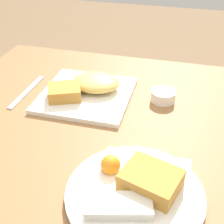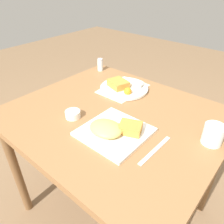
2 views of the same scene
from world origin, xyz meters
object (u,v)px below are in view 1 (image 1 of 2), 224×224
at_px(plate_square_near, 87,90).
at_px(butter_knife, 27,91).
at_px(sauce_ramekin, 163,96).
at_px(plate_oval_far, 136,190).

xyz_separation_m(plate_square_near, butter_knife, (0.19, 0.03, -0.02)).
distance_m(plate_square_near, sauce_ramekin, 0.23).
height_order(sauce_ramekin, butter_knife, sauce_ramekin).
xyz_separation_m(plate_square_near, sauce_ramekin, (-0.23, -0.03, -0.00)).
bearing_deg(butter_knife, plate_square_near, 99.54).
height_order(plate_square_near, sauce_ramekin, plate_square_near).
relative_size(plate_square_near, sauce_ramekin, 3.71).
bearing_deg(sauce_ramekin, plate_square_near, 7.00).
xyz_separation_m(plate_square_near, plate_oval_far, (-0.22, 0.35, -0.00)).
height_order(plate_oval_far, sauce_ramekin, plate_oval_far).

